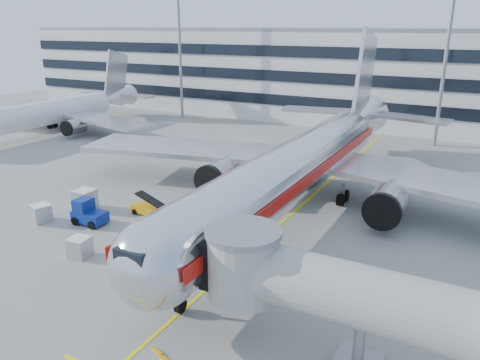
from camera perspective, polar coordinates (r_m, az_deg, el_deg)
The scene contains 14 objects.
ground at distance 34.79m, azimuth 0.49°, elevation -9.28°, with size 180.00×180.00×0.00m, color gray.
lead_in_line at distance 43.06m, azimuth 6.76°, elevation -3.76°, with size 0.25×70.00×0.01m, color yellow.
main_jet at distance 43.21m, azimuth 7.82°, elevation 2.21°, with size 50.95×48.70×16.06m.
jet_bridge at distance 22.93m, azimuth 18.97°, elevation -15.14°, with size 17.80×4.50×7.00m.
terminal at distance 86.79m, azimuth 19.17°, elevation 11.90°, with size 150.00×24.25×15.60m.
light_mast_west at distance 85.06m, azimuth -7.42°, elevation 17.41°, with size 2.40×1.20×25.45m.
light_mast_centre at distance 69.53m, azimuth 24.11°, elevation 15.84°, with size 2.40×1.20×25.45m.
second_jet at distance 79.67m, azimuth -21.94°, elevation 7.72°, with size 38.21×36.52×12.04m.
belt_loader at distance 42.38m, azimuth -10.73°, elevation -3.53°, with size 4.14×1.67×1.96m.
baggage_tug at distance 41.88m, azimuth -18.04°, elevation -3.86°, with size 2.92×1.92×2.15m.
cargo_container_left at distance 45.34m, azimuth -18.38°, elevation -2.23°, with size 1.74×1.74×1.81m.
cargo_container_right at distance 43.76m, azimuth -23.05°, elevation -3.73°, with size 1.85×1.85×1.53m.
cargo_container_front at distance 36.36m, azimuth -18.94°, elevation -7.75°, with size 1.54×1.54×1.48m.
ramp_worker at distance 37.86m, azimuth -12.78°, elevation -6.01°, with size 0.59×0.39×1.61m, color #B8F71A.
Camera 1 is at (14.41, -27.22, 16.17)m, focal length 35.00 mm.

